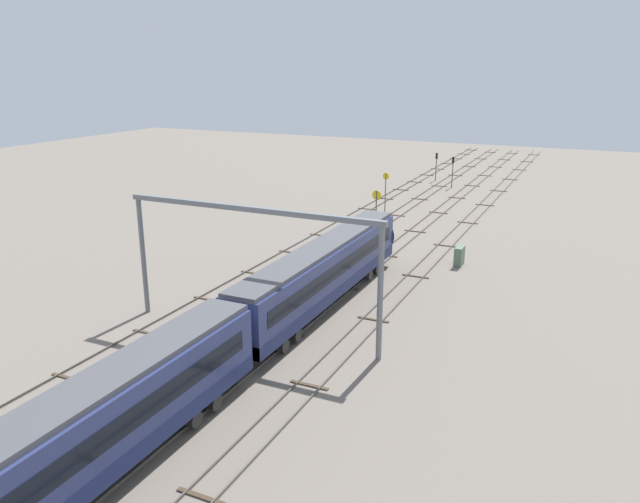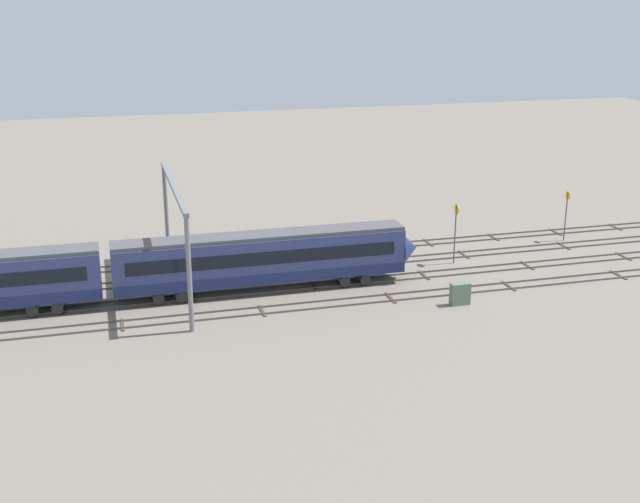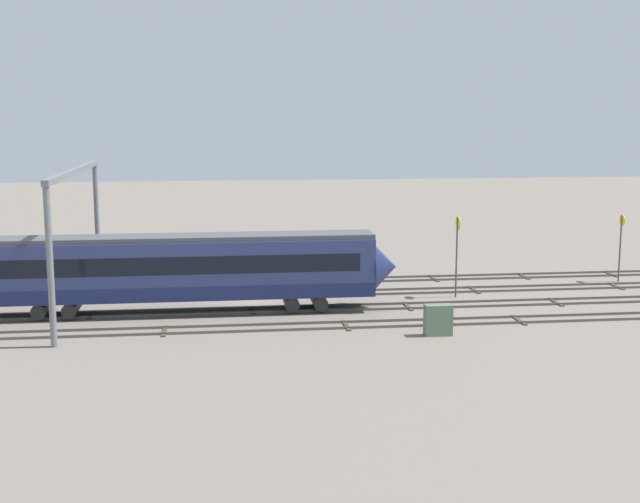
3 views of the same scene
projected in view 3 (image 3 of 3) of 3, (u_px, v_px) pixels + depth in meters
name	position (u px, v px, depth m)	size (l,w,h in m)	color
ground_plane	(251.00, 304.00, 55.74)	(206.74, 206.74, 0.00)	slate
track_near_foreground	(256.00, 328.00, 49.19)	(190.74, 2.40, 0.16)	#59544C
track_with_train	(253.00, 310.00, 53.55)	(190.74, 2.40, 0.16)	#59544C
track_middle	(250.00, 295.00, 57.91)	(190.74, 2.40, 0.16)	#59544C
track_second_far	(247.00, 283.00, 62.27)	(190.74, 2.40, 0.16)	#59544C
overhead_gantry	(76.00, 204.00, 53.35)	(0.40, 19.00, 8.99)	slate
speed_sign_near_foreground	(621.00, 239.00, 62.50)	(0.14, 0.82, 5.02)	#4C4C51
speed_sign_distant_end	(457.00, 245.00, 57.11)	(0.14, 0.96, 5.56)	#4C4C51
relay_cabinet	(438.00, 320.00, 47.65)	(1.58, 0.69, 1.78)	#597259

